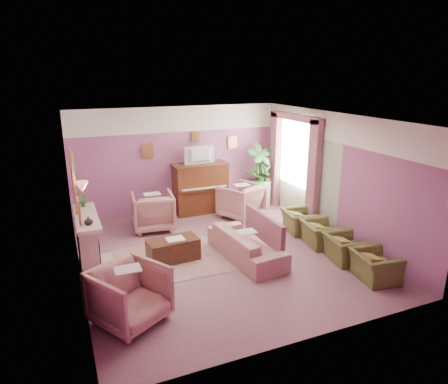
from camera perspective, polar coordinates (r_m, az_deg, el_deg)
name	(u,v)px	position (r m, az deg, el deg)	size (l,w,h in m)	color
floor	(222,254)	(8.38, -0.34, -8.92)	(5.50, 6.00, 0.01)	#895D68
ceiling	(221,118)	(7.60, -0.38, 10.49)	(5.50, 6.00, 0.01)	white
wall_back	(178,160)	(10.62, -6.58, 4.52)	(5.50, 0.02, 2.80)	#824E83
wall_front	(309,249)	(5.40, 12.04, -8.03)	(5.50, 0.02, 2.80)	#824E83
wall_left	(74,207)	(7.33, -20.67, -2.08)	(0.02, 6.00, 2.80)	#824E83
wall_right	(335,176)	(9.24, 15.61, 2.17)	(0.02, 6.00, 2.80)	#824E83
picture_rail_band	(177,119)	(10.44, -6.76, 10.29)	(5.50, 0.01, 0.65)	white
stripe_panel	(301,177)	(10.33, 10.99, 2.12)	(0.01, 3.00, 2.15)	#ADB79A
fireplace_surround	(87,247)	(7.82, -18.93, -7.41)	(0.30, 1.40, 1.10)	#C6B398
fireplace_inset	(94,253)	(7.88, -18.10, -8.32)	(0.18, 0.72, 0.68)	black
fire_ember	(97,262)	(7.96, -17.69, -9.47)	(0.06, 0.54, 0.10)	#FC3B19
mantel_shelf	(86,217)	(7.61, -19.11, -3.46)	(0.40, 1.55, 0.07)	#C6B398
hearth	(101,271)	(8.05, -17.13, -10.74)	(0.55, 1.50, 0.02)	#C6B398
mirror_frame	(74,182)	(7.41, -20.68, 1.36)	(0.04, 0.72, 1.20)	#B38547
mirror_glass	(75,182)	(7.41, -20.48, 1.39)	(0.01, 0.60, 1.06)	silver
sconce_shade	(82,187)	(6.35, -19.64, 0.71)	(0.20, 0.20, 0.16)	#EC9167
piano	(200,189)	(10.66, -3.38, 0.49)	(1.40, 0.60, 1.30)	#4E2512
piano_keyshelf	(205,189)	(10.32, -2.74, 0.36)	(1.30, 0.12, 0.06)	#4E2512
piano_keys	(205,188)	(10.31, -2.74, 0.57)	(1.20, 0.08, 0.02)	white
piano_top	(200,164)	(10.49, -3.44, 3.95)	(1.45, 0.65, 0.04)	#4E2512
television	(200,154)	(10.39, -3.38, 5.45)	(0.80, 0.12, 0.48)	black
print_back_left	(148,151)	(10.33, -10.85, 5.80)	(0.30, 0.03, 0.38)	#B38547
print_back_right	(232,142)	(11.04, 1.20, 7.10)	(0.26, 0.03, 0.34)	#B38547
print_back_mid	(196,137)	(10.62, -4.02, 7.89)	(0.22, 0.03, 0.26)	#B38547
print_left_wall	(79,211)	(6.09, -20.02, -2.57)	(0.03, 0.28, 0.36)	#B38547
window_blind	(296,151)	(10.37, 10.25, 5.77)	(0.03, 1.40, 1.80)	beige
curtain_left	(314,175)	(9.67, 12.67, 2.41)	(0.16, 0.34, 2.60)	#874B5B
curtain_right	(275,160)	(11.18, 7.25, 4.59)	(0.16, 0.34, 2.60)	#874B5B
pelmet	(295,117)	(10.21, 10.12, 10.48)	(0.16, 2.20, 0.16)	#874B5B
mantel_plant	(83,200)	(8.08, -19.45, -1.06)	(0.16, 0.16, 0.28)	#346F2D
mantel_vase	(88,221)	(7.10, -18.80, -3.92)	(0.16, 0.16, 0.16)	white
area_rug	(179,259)	(8.23, -6.49, -9.48)	(2.50, 1.80, 0.01)	#9F766E
coffee_table	(173,250)	(8.12, -7.28, -8.18)	(1.00, 0.50, 0.45)	#3E2213
table_paper	(175,239)	(8.04, -6.99, -6.64)	(0.35, 0.28, 0.01)	white
sofa	(246,239)	(8.09, 3.19, -6.77)	(0.67, 2.00, 0.81)	tan
sofa_throw	(264,227)	(8.19, 5.74, -5.05)	(0.10, 1.51, 0.56)	#874B5B
floral_armchair_left	(153,209)	(9.66, -10.12, -2.45)	(0.95, 0.95, 0.99)	tan
floral_armchair_right	(241,199)	(10.27, 2.49, -1.04)	(0.95, 0.95, 0.99)	tan
floral_armchair_front	(129,292)	(6.26, -13.36, -13.79)	(0.95, 0.95, 0.99)	tan
olive_chair_a	(375,262)	(7.80, 20.76, -9.29)	(0.57, 0.81, 0.70)	brown
olive_chair_b	(345,244)	(8.34, 16.93, -7.17)	(0.57, 0.81, 0.70)	brown
olive_chair_c	(320,230)	(8.93, 13.61, -5.29)	(0.57, 0.81, 0.70)	brown
olive_chair_d	(299,218)	(9.55, 10.72, -3.64)	(0.57, 0.81, 0.70)	brown
side_table	(261,193)	(11.31, 5.33, -0.19)	(0.52, 0.52, 0.70)	silver
side_plant_big	(262,175)	(11.17, 5.40, 2.37)	(0.30, 0.30, 0.34)	#346F2D
side_plant_small	(267,177)	(11.14, 6.18, 2.16)	(0.16, 0.16, 0.28)	#346F2D
palm_pot	(259,200)	(11.32, 5.02, -1.11)	(0.34, 0.34, 0.34)	#AE4434
palm_plant	(260,169)	(11.08, 5.14, 3.27)	(0.76, 0.76, 1.44)	#346F2D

